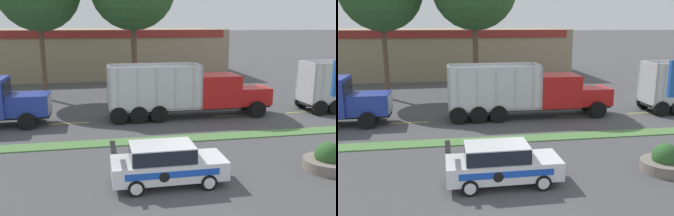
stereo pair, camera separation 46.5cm
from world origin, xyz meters
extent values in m
cube|color=#517F42|center=(0.00, 9.99, 0.03)|extent=(120.00, 1.22, 0.06)
cube|color=yellow|center=(-4.21, 14.60, 0.00)|extent=(2.40, 0.14, 0.01)
cube|color=yellow|center=(1.19, 14.60, 0.00)|extent=(2.40, 0.14, 0.01)
cube|color=yellow|center=(6.59, 14.60, 0.00)|extent=(2.40, 0.14, 0.01)
cube|color=yellow|center=(11.99, 14.60, 0.00)|extent=(2.40, 0.14, 0.01)
cube|color=black|center=(3.79, 14.87, 0.64)|extent=(11.07, 1.30, 0.18)
cube|color=red|center=(8.17, 14.87, 1.31)|extent=(2.30, 1.93, 1.16)
cube|color=#B7B7BC|center=(9.35, 14.87, 1.31)|extent=(0.06, 1.65, 0.99)
cube|color=red|center=(5.65, 14.87, 1.79)|extent=(2.73, 2.36, 2.11)
cube|color=black|center=(7.04, 14.87, 2.16)|extent=(0.04, 2.00, 0.95)
cylinder|color=silver|center=(4.19, 14.11, 2.60)|extent=(0.14, 0.14, 1.63)
cube|color=silver|center=(1.27, 14.87, 0.79)|extent=(6.04, 2.36, 0.12)
cube|color=silver|center=(4.21, 14.87, 2.20)|extent=(0.16, 2.36, 2.81)
cube|color=silver|center=(-1.67, 14.87, 2.20)|extent=(0.16, 2.36, 2.81)
cube|color=silver|center=(1.27, 13.77, 2.20)|extent=(6.04, 0.16, 2.81)
cube|color=silver|center=(1.27, 15.97, 2.20)|extent=(6.04, 0.16, 2.81)
cube|color=#BCBCC1|center=(-1.14, 13.67, 2.20)|extent=(0.10, 0.04, 2.67)
cube|color=#BCBCC1|center=(0.06, 13.67, 2.20)|extent=(0.10, 0.04, 2.67)
cube|color=#BCBCC1|center=(1.27, 13.67, 2.20)|extent=(0.10, 0.04, 2.67)
cube|color=#BCBCC1|center=(2.48, 13.67, 2.20)|extent=(0.10, 0.04, 2.67)
cube|color=#BCBCC1|center=(3.69, 13.67, 2.20)|extent=(0.10, 0.04, 2.67)
cylinder|color=black|center=(8.17, 13.71, 0.55)|extent=(1.11, 0.30, 1.11)
cylinder|color=black|center=(8.17, 16.03, 0.55)|extent=(1.11, 0.30, 1.11)
cylinder|color=black|center=(-1.15, 13.71, 0.55)|extent=(1.11, 0.30, 1.11)
cylinder|color=black|center=(-1.15, 16.03, 0.55)|extent=(1.11, 0.30, 1.11)
cylinder|color=black|center=(0.14, 13.71, 0.55)|extent=(1.11, 0.30, 1.11)
cylinder|color=black|center=(0.14, 16.03, 0.55)|extent=(1.11, 0.30, 1.11)
cylinder|color=black|center=(1.42, 13.71, 0.55)|extent=(1.11, 0.30, 1.11)
cylinder|color=black|center=(1.42, 16.03, 0.55)|extent=(1.11, 0.30, 1.11)
cube|color=#23389E|center=(-6.62, 14.79, 1.33)|extent=(2.47, 2.12, 1.28)
cube|color=#B7B7BC|center=(-5.36, 14.79, 1.33)|extent=(0.06, 1.81, 1.09)
cube|color=black|center=(-7.84, 14.79, 2.25)|extent=(0.04, 2.20, 1.04)
cylinder|color=black|center=(-6.62, 13.51, 0.51)|extent=(1.01, 0.30, 1.01)
cylinder|color=black|center=(-6.62, 16.06, 0.51)|extent=(1.01, 0.30, 1.01)
cube|color=silver|center=(12.13, 14.62, 2.19)|extent=(0.16, 2.37, 2.84)
cube|color=#B2B2B7|center=(12.70, 13.42, 2.19)|extent=(0.10, 0.04, 2.70)
cylinder|color=black|center=(12.65, 13.46, 0.53)|extent=(1.05, 0.30, 1.05)
cylinder|color=black|center=(12.65, 15.79, 0.53)|extent=(1.05, 0.30, 1.05)
cylinder|color=black|center=(13.88, 15.79, 0.53)|extent=(1.05, 0.30, 1.05)
cube|color=white|center=(0.22, 4.40, 0.68)|extent=(4.50, 1.82, 0.73)
cube|color=black|center=(-0.05, 4.40, 1.33)|extent=(2.48, 1.60, 0.57)
cube|color=white|center=(-0.05, 4.40, 1.64)|extent=(2.48, 1.60, 0.04)
cube|color=black|center=(-1.93, 4.40, 1.68)|extent=(0.20, 1.45, 0.03)
cube|color=blue|center=(0.22, 3.48, 0.75)|extent=(3.60, 0.02, 0.26)
cylinder|color=black|center=(-0.11, 3.48, 0.68)|extent=(0.40, 0.01, 0.40)
cylinder|color=black|center=(1.62, 3.54, 0.31)|extent=(0.63, 0.20, 0.63)
cylinder|color=silver|center=(1.62, 3.43, 0.31)|extent=(0.44, 0.01, 0.44)
cylinder|color=black|center=(1.62, 5.27, 0.31)|extent=(0.63, 0.20, 0.63)
cylinder|color=silver|center=(1.62, 5.38, 0.31)|extent=(0.44, 0.01, 0.44)
cylinder|color=black|center=(-1.17, 3.53, 0.31)|extent=(0.63, 0.20, 0.63)
cylinder|color=silver|center=(-1.17, 3.43, 0.31)|extent=(0.44, 0.01, 0.44)
cylinder|color=black|center=(-1.17, 5.27, 0.31)|extent=(0.63, 0.20, 0.63)
cylinder|color=silver|center=(-1.17, 5.38, 0.31)|extent=(0.44, 0.01, 0.44)
cylinder|color=slate|center=(7.29, 4.52, 0.24)|extent=(2.03, 2.03, 0.47)
sphere|color=#2D5B28|center=(7.29, 4.52, 0.69)|extent=(1.12, 1.12, 1.12)
cube|color=#9E896B|center=(-2.69, 37.51, 2.76)|extent=(30.42, 12.00, 5.53)
cube|color=maroon|center=(-2.69, 31.46, 5.08)|extent=(28.90, 0.10, 0.80)
cylinder|color=brown|center=(-6.64, 22.90, 3.52)|extent=(0.39, 0.39, 7.04)
cylinder|color=brown|center=(0.69, 21.52, 3.59)|extent=(0.46, 0.46, 7.18)
camera|label=1|loc=(-2.45, -9.22, 6.27)|focal=40.00mm
camera|label=2|loc=(-1.99, -9.30, 6.27)|focal=40.00mm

